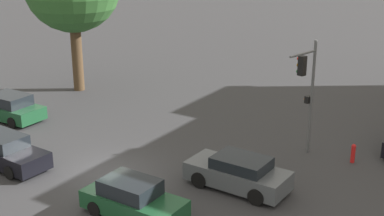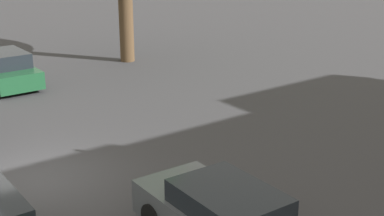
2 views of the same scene
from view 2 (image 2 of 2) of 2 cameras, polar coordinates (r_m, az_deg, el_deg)
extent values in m
plane|color=#333335|center=(15.13, -16.40, -7.13)|extent=(300.00, 300.00, 0.00)
cylinder|color=#4C3823|center=(27.07, -7.07, 9.90)|extent=(0.71, 0.71, 4.74)
cube|color=#194728|center=(24.22, -19.36, 3.53)|extent=(4.36, 1.90, 0.72)
cube|color=black|center=(23.91, -19.39, 4.98)|extent=(2.28, 1.65, 0.61)
cylinder|color=black|center=(25.77, -18.44, 3.99)|extent=(0.62, 0.23, 0.62)
cylinder|color=black|center=(23.31, -16.23, 2.73)|extent=(0.62, 0.23, 0.62)
cube|color=black|center=(10.87, 3.93, -9.77)|extent=(2.29, 1.64, 0.47)
cylinder|color=black|center=(12.79, 2.49, -9.48)|extent=(0.71, 0.23, 0.71)
camera|label=1|loc=(12.68, -139.16, 5.15)|focal=50.00mm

